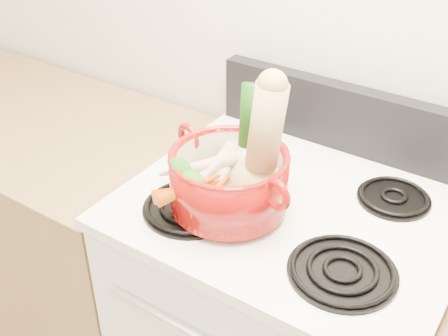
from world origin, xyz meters
The scene contains 24 objects.
wall_back centered at (0.00, 1.75, 1.30)m, with size 3.50×0.02×2.60m, color silver.
cooktop centered at (0.00, 1.40, 0.93)m, with size 0.78×0.67×0.03m, color white.
control_backsplash centered at (0.00, 1.70, 1.04)m, with size 0.76×0.05×0.18m, color black.
counter_left centered at (-1.07, 1.40, 0.45)m, with size 1.36×0.65×0.90m, color olive.
burner_front_left centered at (-0.19, 1.24, 0.96)m, with size 0.22×0.22×0.02m, color black.
burner_front_right centered at (0.19, 1.24, 0.96)m, with size 0.22×0.22×0.02m, color black.
burner_back_left centered at (-0.19, 1.54, 0.96)m, with size 0.17×0.17×0.02m, color black.
burner_back_right centered at (0.19, 1.54, 0.96)m, with size 0.17×0.17×0.02m, color black.
dutch_oven centered at (-0.12, 1.29, 1.03)m, with size 0.27×0.27×0.13m, color maroon.
pot_handle_left centered at (-0.26, 1.33, 1.08)m, with size 0.07×0.07×0.02m, color maroon.
pot_handle_right centered at (0.03, 1.25, 1.08)m, with size 0.07×0.07×0.02m, color maroon.
squash centered at (-0.04, 1.30, 1.14)m, with size 0.12×0.12×0.29m, color tan, non-canonical shape.
leek centered at (-0.10, 1.34, 1.13)m, with size 0.04×0.04×0.26m, color white.
ginger centered at (-0.12, 1.39, 1.02)m, with size 0.08×0.06×0.04m, color tan.
parsnip_0 centered at (-0.16, 1.30, 1.02)m, with size 0.04×0.04×0.23m, color beige.
parsnip_1 centered at (-0.18, 1.30, 1.03)m, with size 0.04×0.04×0.19m, color beige.
parsnip_2 centered at (-0.15, 1.35, 1.03)m, with size 0.04×0.04×0.20m, color beige.
parsnip_3 centered at (-0.20, 1.30, 1.04)m, with size 0.04×0.04×0.19m, color beige.
parsnip_4 centered at (-0.17, 1.33, 1.04)m, with size 0.05×0.05×0.23m, color beige.
parsnip_5 centered at (-0.17, 1.33, 1.05)m, with size 0.04×0.04×0.20m, color beige.
carrot_0 centered at (-0.11, 1.24, 1.02)m, with size 0.03×0.03×0.17m, color #CB590A.
carrot_1 centered at (-0.18, 1.22, 1.02)m, with size 0.03×0.03×0.16m, color #D24E0A.
carrot_2 centered at (-0.12, 1.24, 1.02)m, with size 0.03×0.03×0.15m, color #D6460A.
carrot_3 centered at (-0.17, 1.21, 1.03)m, with size 0.03×0.03×0.16m, color #D1610A.
Camera 1 is at (0.45, 0.42, 1.75)m, focal length 45.00 mm.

